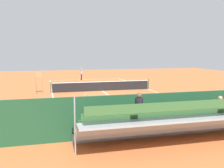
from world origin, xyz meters
TOP-DOWN VIEW (x-y plane):
  - ground_plane at (0.00, 0.00)m, footprint 60.00×60.00m
  - court_line_markings at (0.00, -0.04)m, footprint 10.10×22.20m
  - tennis_net at (0.00, 0.00)m, footprint 10.30×0.10m
  - backdrop_wall at (0.00, 14.00)m, footprint 18.00×0.16m
  - bleacher_stand at (-0.04, 15.36)m, footprint 9.06×2.40m
  - umpire_chair at (6.20, 0.06)m, footprint 0.67×0.67m
  - courtside_bench at (-2.62, 13.27)m, footprint 1.80×0.40m
  - equipment_bag at (-0.62, 13.40)m, footprint 0.90×0.36m
  - tennis_player at (0.67, -10.56)m, footprint 0.44×0.56m
  - tennis_racket at (1.09, -10.65)m, footprint 0.58×0.35m
  - tennis_ball_near at (1.06, -6.84)m, footprint 0.07×0.07m
  - tennis_ball_far at (0.46, -7.30)m, footprint 0.07×0.07m
  - line_judge at (3.76, 12.90)m, footprint 0.44×0.56m

SIDE VIEW (x-z plane):
  - ground_plane at x=0.00m, z-range 0.00..0.00m
  - court_line_markings at x=0.00m, z-range 0.00..0.01m
  - tennis_racket at x=1.09m, z-range 0.00..0.03m
  - tennis_ball_near at x=1.06m, z-range 0.00..0.07m
  - tennis_ball_far at x=0.46m, z-range 0.00..0.07m
  - equipment_bag at x=-0.62m, z-range 0.00..0.36m
  - tennis_net at x=0.00m, z-range -0.03..1.04m
  - courtside_bench at x=-2.62m, z-range 0.09..1.02m
  - bleacher_stand at x=-0.04m, z-range -0.31..2.17m
  - backdrop_wall at x=0.00m, z-range 0.00..2.00m
  - tennis_player at x=0.67m, z-range 0.05..1.98m
  - line_judge at x=3.76m, z-range 0.05..1.98m
  - umpire_chair at x=6.20m, z-range 0.24..2.38m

